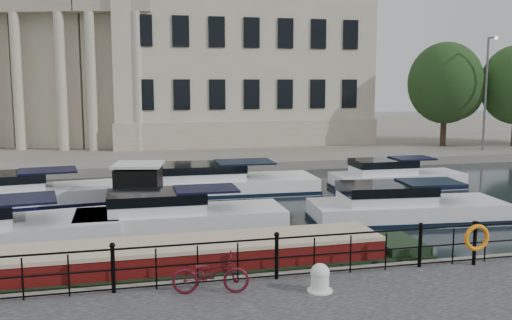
{
  "coord_description": "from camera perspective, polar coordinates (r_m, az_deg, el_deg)",
  "views": [
    {
      "loc": [
        -3.79,
        -15.6,
        5.51
      ],
      "look_at": [
        0.5,
        2.0,
        3.0
      ],
      "focal_mm": 40.0,
      "sensor_mm": 36.0,
      "label": 1
    }
  ],
  "objects": [
    {
      "name": "mooring_bollard",
      "position": [
        13.88,
        6.41,
        -11.68
      ],
      "size": [
        0.61,
        0.61,
        0.68
      ],
      "color": "silver",
      "rests_on": "near_quay"
    },
    {
      "name": "narrowboat",
      "position": [
        15.87,
        -10.2,
        -11.15
      ],
      "size": [
        15.86,
        2.23,
        1.58
      ],
      "rotation": [
        0.0,
        0.0,
        0.01
      ],
      "color": "black",
      "rests_on": "ground_plane"
    },
    {
      "name": "bicycle",
      "position": [
        13.68,
        -4.56,
        -11.27
      ],
      "size": [
        1.88,
        0.92,
        0.95
      ],
      "primitive_type": "imported",
      "rotation": [
        0.0,
        0.0,
        1.41
      ],
      "color": "#4C0D19",
      "rests_on": "near_quay"
    },
    {
      "name": "harbour_hut",
      "position": [
        24.51,
        -11.63,
        -2.99
      ],
      "size": [
        3.11,
        2.76,
        2.17
      ],
      "rotation": [
        0.0,
        0.0,
        -0.2
      ],
      "color": "#6B665B",
      "rests_on": "ground_plane"
    },
    {
      "name": "civic_building",
      "position": [
        50.41,
        -10.66,
        9.48
      ],
      "size": [
        53.55,
        31.84,
        16.85
      ],
      "color": "#ADA38C",
      "rests_on": "far_bank"
    },
    {
      "name": "railing",
      "position": [
        14.53,
        2.08,
        -9.36
      ],
      "size": [
        24.14,
        0.14,
        1.22
      ],
      "color": "black",
      "rests_on": "near_quay"
    },
    {
      "name": "life_ring_post",
      "position": [
        16.59,
        21.18,
        -7.32
      ],
      "size": [
        0.75,
        0.2,
        1.22
      ],
      "color": "black",
      "rests_on": "near_quay"
    },
    {
      "name": "cabin_cruisers",
      "position": [
        24.31,
        -6.33,
        -4.37
      ],
      "size": [
        26.35,
        10.87,
        1.99
      ],
      "color": "silver",
      "rests_on": "ground_plane"
    },
    {
      "name": "ground_plane",
      "position": [
        16.97,
        -0.04,
        -11.05
      ],
      "size": [
        160.0,
        160.0,
        0.0
      ],
      "primitive_type": "plane",
      "color": "black",
      "rests_on": "ground"
    },
    {
      "name": "far_bank",
      "position": [
        54.98,
        -9.68,
        2.3
      ],
      "size": [
        120.0,
        42.0,
        0.55
      ],
      "primitive_type": "cube",
      "color": "#6B665B",
      "rests_on": "ground_plane"
    },
    {
      "name": "trees",
      "position": [
        48.22,
        24.03,
        6.78
      ],
      "size": [
        14.74,
        7.05,
        8.02
      ],
      "color": "black",
      "rests_on": "far_bank"
    }
  ]
}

